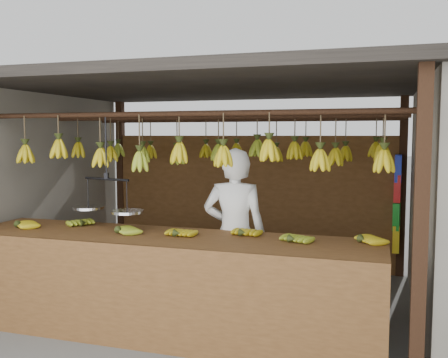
% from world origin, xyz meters
% --- Properties ---
extents(ground, '(80.00, 80.00, 0.00)m').
position_xyz_m(ground, '(0.00, 0.00, 0.00)').
color(ground, '#5B5B57').
extents(stall, '(4.30, 3.30, 2.40)m').
position_xyz_m(stall, '(0.00, 0.33, 1.97)').
color(stall, black).
rests_on(stall, ground).
extents(counter, '(3.84, 0.87, 0.96)m').
position_xyz_m(counter, '(-0.11, -1.23, 0.72)').
color(counter, brown).
rests_on(counter, ground).
extents(hanging_bananas, '(3.65, 2.23, 0.39)m').
position_xyz_m(hanging_bananas, '(-0.00, -0.00, 1.61)').
color(hanging_bananas, gold).
rests_on(hanging_bananas, ground).
extents(balance_scale, '(0.79, 0.42, 0.92)m').
position_xyz_m(balance_scale, '(-0.77, -1.00, 1.14)').
color(balance_scale, black).
rests_on(balance_scale, ground).
extents(vendor, '(0.66, 0.48, 1.69)m').
position_xyz_m(vendor, '(0.39, -0.60, 0.84)').
color(vendor, white).
rests_on(vendor, ground).
extents(bag_bundles, '(0.08, 0.26, 1.22)m').
position_xyz_m(bag_bundles, '(1.94, 1.35, 0.96)').
color(bag_bundles, '#1426BF').
rests_on(bag_bundles, ground).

